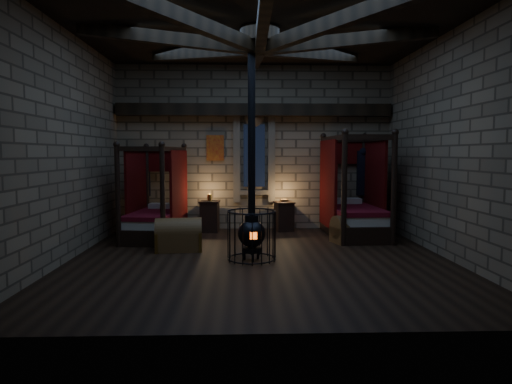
{
  "coord_description": "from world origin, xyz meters",
  "views": [
    {
      "loc": [
        -0.34,
        -8.3,
        1.96
      ],
      "look_at": [
        -0.05,
        0.6,
        1.2
      ],
      "focal_mm": 32.0,
      "sensor_mm": 36.0,
      "label": 1
    }
  ],
  "objects_px": {
    "bed_left": "(156,216)",
    "bed_right": "(353,211)",
    "trunk_left": "(179,236)",
    "trunk_right": "(352,230)",
    "stove": "(252,229)"
  },
  "relations": [
    {
      "from": "bed_left",
      "to": "stove",
      "type": "bearing_deg",
      "value": -39.92
    },
    {
      "from": "bed_left",
      "to": "bed_right",
      "type": "relative_size",
      "value": 0.9
    },
    {
      "from": "bed_left",
      "to": "trunk_left",
      "type": "distance_m",
      "value": 1.58
    },
    {
      "from": "bed_right",
      "to": "trunk_right",
      "type": "relative_size",
      "value": 2.47
    },
    {
      "from": "bed_left",
      "to": "bed_right",
      "type": "bearing_deg",
      "value": 8.53
    },
    {
      "from": "bed_left",
      "to": "bed_right",
      "type": "xyz_separation_m",
      "value": [
        4.65,
        0.15,
        0.06
      ]
    },
    {
      "from": "bed_right",
      "to": "trunk_left",
      "type": "relative_size",
      "value": 2.43
    },
    {
      "from": "trunk_left",
      "to": "trunk_right",
      "type": "relative_size",
      "value": 1.02
    },
    {
      "from": "bed_left",
      "to": "stove",
      "type": "height_order",
      "value": "stove"
    },
    {
      "from": "trunk_left",
      "to": "stove",
      "type": "height_order",
      "value": "stove"
    },
    {
      "from": "trunk_right",
      "to": "bed_left",
      "type": "bearing_deg",
      "value": 154.47
    },
    {
      "from": "bed_right",
      "to": "stove",
      "type": "bearing_deg",
      "value": -137.24
    },
    {
      "from": "bed_left",
      "to": "stove",
      "type": "distance_m",
      "value": 3.16
    },
    {
      "from": "bed_right",
      "to": "stove",
      "type": "distance_m",
      "value": 3.48
    },
    {
      "from": "trunk_right",
      "to": "stove",
      "type": "distance_m",
      "value": 2.79
    }
  ]
}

